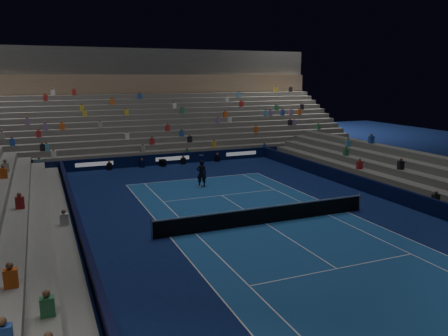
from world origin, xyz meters
name	(u,v)px	position (x,y,z in m)	size (l,w,h in m)	color
ground	(266,224)	(0.00, 0.00, 0.00)	(90.00, 90.00, 0.00)	#0C194A
court_surface	(266,223)	(0.00, 0.00, 0.01)	(10.97, 23.77, 0.01)	#194A8B
sponsor_barrier_far	(172,159)	(0.00, 18.50, 0.50)	(44.00, 0.25, 1.00)	black
sponsor_barrier_east	(402,197)	(9.70, 0.00, 0.50)	(0.25, 37.00, 1.00)	black
sponsor_barrier_west	(82,239)	(-9.70, 0.00, 0.50)	(0.25, 37.00, 1.00)	black
grandstand_main	(148,119)	(0.00, 27.90, 3.38)	(44.00, 15.20, 11.20)	#605F5B
grandstand_east	(443,185)	(13.17, 0.00, 0.92)	(5.00, 37.00, 2.50)	#61625D
tennis_net	(266,215)	(0.00, 0.00, 0.50)	(12.90, 0.10, 1.10)	#B2B2B7
tennis_player	(202,174)	(-0.42, 9.26, 1.00)	(0.73, 0.48, 1.99)	black
broadcast_camera	(163,163)	(-1.08, 17.85, 0.32)	(0.59, 0.98, 0.62)	black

